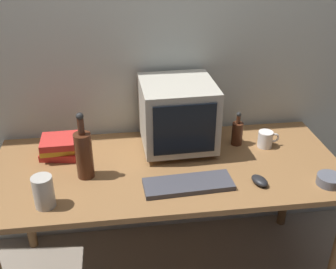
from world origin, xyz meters
The scene contains 11 objects.
back_wall centered at (0.00, 0.45, 1.25)m, with size 4.00×0.08×2.50m, color beige.
desk centered at (0.00, 0.00, 0.66)m, with size 1.78×0.77×0.75m.
crt_monitor centered at (0.08, 0.19, 0.94)m, with size 0.39×0.40×0.37m.
keyboard centered at (0.07, -0.19, 0.76)m, with size 0.42×0.15×0.02m, color #3F3F47.
computer_mouse centered at (0.41, -0.22, 0.76)m, with size 0.06×0.10×0.04m, color black.
bottle_tall centered at (-0.41, -0.04, 0.87)m, with size 0.08×0.08×0.34m.
bottle_short centered at (0.41, 0.17, 0.82)m, with size 0.06×0.06×0.19m.
book_stack centered at (-0.54, 0.16, 0.80)m, with size 0.23×0.17×0.11m.
mug centered at (0.56, 0.12, 0.79)m, with size 0.12×0.08×0.09m.
cd_spindle centered at (0.74, -0.26, 0.77)m, with size 0.12×0.12×0.04m, color #595B66.
metal_canister centered at (-0.58, -0.25, 0.82)m, with size 0.09×0.09×0.15m, color #B7B2A8.
Camera 1 is at (-0.23, -1.74, 1.88)m, focal length 43.69 mm.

